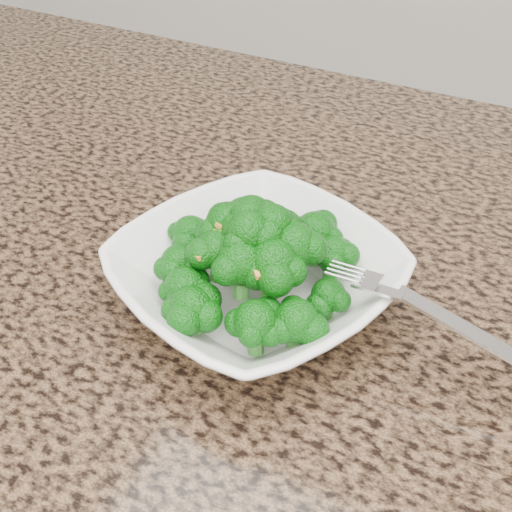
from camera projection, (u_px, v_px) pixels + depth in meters
The scene contains 5 objects.
granite_counter at pixel (296, 382), 0.49m from camera, with size 1.64×1.04×0.03m, color brown.
bowl at pixel (256, 278), 0.52m from camera, with size 0.22×0.22×0.05m, color white.
broccoli_pile at pixel (256, 219), 0.49m from camera, with size 0.19×0.19×0.07m, color #0A5A0A, non-canonical shape.
garlic_topping at pixel (256, 179), 0.46m from camera, with size 0.11×0.11×0.01m, color gold, non-canonical shape.
fork at pixel (394, 294), 0.46m from camera, with size 0.18×0.03×0.01m, color silver, non-canonical shape.
Camera 1 is at (0.12, 0.00, 1.27)m, focal length 45.00 mm.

